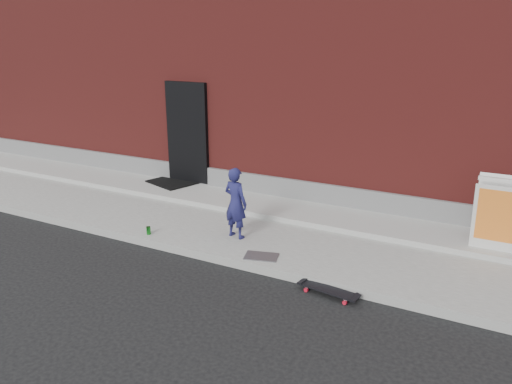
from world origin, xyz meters
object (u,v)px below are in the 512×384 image
Objects in this scene: pizza_sign at (497,214)px; child at (236,203)px; soda_can at (149,230)px; skateboard at (328,290)px.

child is at bearing -161.56° from pizza_sign.
child reaches higher than soda_can.
skateboard is at bearing -130.69° from pizza_sign.
child reaches higher than skateboard.
soda_can is at bearing 33.93° from child.
pizza_sign is 8.25× the size of soda_can.
child is at bearing 23.63° from soda_can.
pizza_sign is 5.77m from soda_can.
child is 8.94× the size of soda_can.
skateboard is 0.78× the size of pizza_sign.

